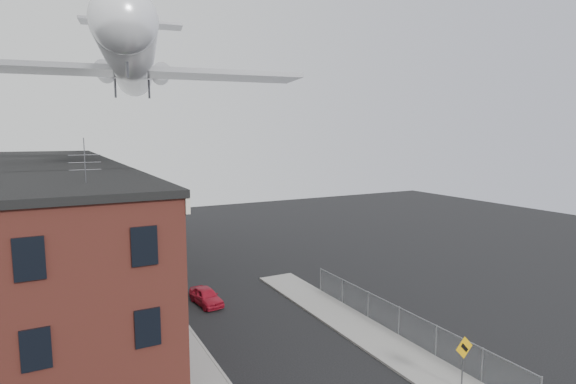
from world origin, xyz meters
The scene contains 18 objects.
sidewalk_left centered at (-5.50, 24.00, 0.06)m, with size 3.00×62.00×0.12m, color gray.
sidewalk_right centered at (5.50, 6.00, 0.06)m, with size 3.00×26.00×0.12m, color gray.
curb_left centered at (-4.05, 24.00, 0.07)m, with size 0.15×62.00×0.14m, color gray.
curb_right centered at (4.05, 6.00, 0.07)m, with size 0.15×26.00×0.14m, color gray.
corner_building centered at (-12.00, 7.00, 5.16)m, with size 10.31×12.30×12.15m.
row_house_a centered at (-11.96, 16.50, 5.13)m, with size 11.98×7.00×10.30m.
row_house_b centered at (-11.96, 23.50, 5.13)m, with size 11.98×7.00×10.30m.
row_house_c centered at (-11.96, 30.50, 5.13)m, with size 11.98×7.00×10.30m.
row_house_d centered at (-11.96, 37.50, 5.13)m, with size 11.98×7.00×10.30m.
row_house_e centered at (-11.96, 44.50, 5.13)m, with size 11.98×7.00×10.30m.
chainlink_fence centered at (7.00, 5.00, 1.00)m, with size 0.06×18.06×1.90m.
warning_sign centered at (5.60, -1.03, 1.88)m, with size 1.10×0.11×2.80m.
utility_pole centered at (-5.60, 18.00, 4.67)m, with size 1.80×0.26×9.00m.
street_tree centered at (-5.27, 27.92, 3.45)m, with size 3.22×3.20×5.20m.
car_near centered at (-1.80, 15.61, 0.62)m, with size 1.47×3.65×1.24m, color #B4172B.
car_mid centered at (-3.60, 25.65, 0.57)m, with size 1.20×3.44×1.13m, color black.
car_far centered at (-3.26, 36.08, 0.58)m, with size 1.62×3.99×1.16m, color gray.
airplane centered at (-5.03, 23.76, 18.16)m, with size 26.60×30.39×8.73m.
Camera 1 is at (-11.22, -14.95, 12.25)m, focal length 28.00 mm.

